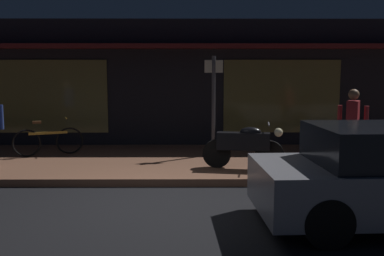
{
  "coord_description": "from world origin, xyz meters",
  "views": [
    {
      "loc": [
        0.66,
        -7.11,
        2.16
      ],
      "look_at": [
        0.71,
        2.4,
        0.95
      ],
      "focal_mm": 41.05,
      "sensor_mm": 36.0,
      "label": 1
    }
  ],
  "objects_px": {
    "motorcycle": "(245,145)",
    "bicycle_parked": "(48,141)",
    "person_bystander": "(352,127)",
    "sign_post": "(213,99)"
  },
  "relations": [
    {
      "from": "bicycle_parked",
      "to": "person_bystander",
      "type": "relative_size",
      "value": 0.93
    },
    {
      "from": "bicycle_parked",
      "to": "sign_post",
      "type": "relative_size",
      "value": 0.65
    },
    {
      "from": "bicycle_parked",
      "to": "person_bystander",
      "type": "distance_m",
      "value": 7.0
    },
    {
      "from": "motorcycle",
      "to": "sign_post",
      "type": "bearing_deg",
      "value": 110.4
    },
    {
      "from": "bicycle_parked",
      "to": "sign_post",
      "type": "height_order",
      "value": "sign_post"
    },
    {
      "from": "person_bystander",
      "to": "sign_post",
      "type": "height_order",
      "value": "sign_post"
    },
    {
      "from": "motorcycle",
      "to": "person_bystander",
      "type": "bearing_deg",
      "value": -2.33
    },
    {
      "from": "sign_post",
      "to": "bicycle_parked",
      "type": "bearing_deg",
      "value": -179.1
    },
    {
      "from": "motorcycle",
      "to": "bicycle_parked",
      "type": "xyz_separation_m",
      "value": [
        -4.59,
        1.49,
        -0.14
      ]
    },
    {
      "from": "motorcycle",
      "to": "sign_post",
      "type": "distance_m",
      "value": 1.87
    }
  ]
}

